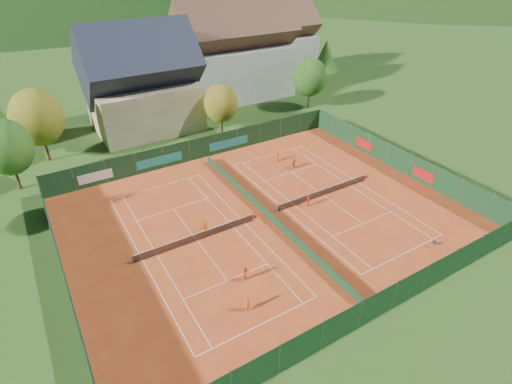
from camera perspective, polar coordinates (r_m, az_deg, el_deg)
The scene contains 31 objects.
ground at distance 42.96m, azimuth 1.38°, elevation -3.50°, with size 600.00×600.00×0.00m, color #284D18.
clay_pad at distance 42.94m, azimuth 1.38°, elevation -3.47°, with size 40.00×32.00×0.01m, color #B9411B.
court_markings_left at distance 40.06m, azimuth -8.40°, elevation -6.89°, with size 11.03×23.83×0.00m.
court_markings_right at distance 47.01m, azimuth 9.65°, elevation -0.47°, with size 11.03×23.83×0.00m.
tennis_net_left at distance 39.80m, azimuth -8.25°, elevation -6.27°, with size 13.30×0.10×1.02m.
tennis_net_right at distance 46.84m, azimuth 9.85°, elevation 0.10°, with size 13.30×0.10×1.02m.
court_divider at distance 42.65m, azimuth 1.39°, elevation -2.93°, with size 0.03×28.80×1.00m.
fence_north at distance 54.29m, azimuth -8.13°, elevation 6.15°, with size 40.00×0.10×3.00m.
fence_south at distance 33.02m, azimuth 17.00°, elevation -15.18°, with size 40.00×0.04×3.00m.
fence_west at distance 37.61m, azimuth -25.77°, elevation -10.52°, with size 0.04×32.00×3.00m.
fence_east at distance 54.14m, azimuth 19.61°, elevation 4.45°, with size 0.09×32.00×3.00m.
chalet at distance 64.09m, azimuth -15.95°, elevation 14.34°, with size 16.20×12.00×16.00m.
hotel_block_a at distance 76.11m, azimuth -3.11°, elevation 18.79°, with size 21.60×11.00×17.25m.
hotel_block_b at distance 90.02m, azimuth 2.67°, elevation 20.41°, with size 17.28×10.00×15.50m.
tree_west_front at distance 53.15m, azimuth -32.13°, elevation 5.41°, with size 5.72×5.72×8.69m.
tree_west_mid at distance 58.46m, azimuth -28.83°, elevation 9.28°, with size 6.44×6.44×9.78m.
tree_center at distance 60.54m, azimuth -5.07°, elevation 12.49°, with size 5.01×5.01×7.60m.
tree_east_front at distance 71.19m, azimuth 7.68°, elevation 15.95°, with size 5.72×5.72×8.69m.
tree_east_mid at distance 83.17m, azimuth 9.91°, elevation 18.61°, with size 5.04×5.04×9.00m.
tree_east_back at distance 84.57m, azimuth 1.86°, elevation 19.74°, with size 7.15×7.15×10.86m.
mountain_backdrop at distance 274.74m, azimuth -21.24°, elevation 16.60°, with size 820.00×530.00×242.00m.
ball_hopper at distance 42.18m, azimuth 24.08°, elevation -6.61°, with size 0.34×0.34×0.80m.
loose_ball_0 at distance 35.94m, azimuth -3.12°, elevation -11.99°, with size 0.07×0.07×0.07m, color #CCD833.
loose_ball_1 at distance 40.33m, azimuth 18.10°, elevation -8.07°, with size 0.07×0.07×0.07m, color #CCD833.
loose_ball_2 at distance 44.66m, azimuth 0.83°, elevation -1.85°, with size 0.07×0.07×0.07m, color #CCD833.
player_left_near at distance 32.76m, azimuth -1.20°, elevation -15.65°, with size 0.57×0.37×1.55m, color #EE5C15.
player_left_mid at distance 35.10m, azimuth -1.43°, elevation -11.58°, with size 0.75×0.59×1.55m, color #FC5C16.
player_left_far at distance 40.40m, azimuth -7.31°, elevation -5.00°, with size 1.02×0.59×1.58m, color #CB4612.
player_right_near at distance 44.48m, azimuth 7.48°, elevation -1.17°, with size 0.90×0.38×1.54m, color #E34914.
player_right_far_a at distance 53.44m, azimuth 3.07°, elevation 5.11°, with size 0.71×0.46×1.45m, color #DA4B13.
player_right_far_b at distance 51.90m, azimuth 5.38°, elevation 4.07°, with size 1.26×0.40×1.36m, color #D45C12.
Camera 1 is at (-18.92, -29.27, 25.09)m, focal length 28.00 mm.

